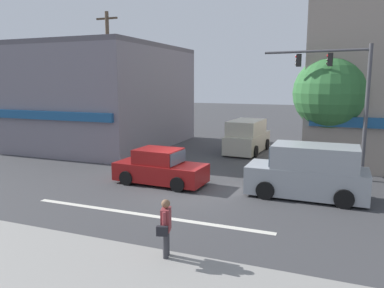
{
  "coord_description": "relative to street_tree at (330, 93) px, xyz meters",
  "views": [
    {
      "loc": [
        6.02,
        -14.38,
        4.57
      ],
      "look_at": [
        -0.4,
        2.0,
        1.6
      ],
      "focal_mm": 35.0,
      "sensor_mm": 36.0,
      "label": 1
    }
  ],
  "objects": [
    {
      "name": "sidewalk_curb",
      "position": [
        -5.58,
        -14.58,
        -3.87
      ],
      "size": [
        40.0,
        5.0,
        0.16
      ],
      "primitive_type": "cube",
      "color": "gray",
      "rests_on": "ground"
    },
    {
      "name": "pedestrian_foreground_with_bag",
      "position": [
        -3.42,
        -12.43,
        -3.0
      ],
      "size": [
        0.35,
        0.69,
        1.67
      ],
      "color": "#333338",
      "rests_on": "ground"
    },
    {
      "name": "lane_marking_stripe",
      "position": [
        -5.58,
        -9.58,
        -3.94
      ],
      "size": [
        9.0,
        0.24,
        0.01
      ],
      "primitive_type": "cube",
      "color": "silver",
      "rests_on": "ground"
    },
    {
      "name": "street_tree",
      "position": [
        0.0,
        0.0,
        0.0
      ],
      "size": [
        3.77,
        3.77,
        5.85
      ],
      "color": "#4C3823",
      "rests_on": "ground"
    },
    {
      "name": "utility_pole_near_left",
      "position": [
        -12.6,
        -0.96,
        0.5
      ],
      "size": [
        1.4,
        0.22,
        8.6
      ],
      "color": "brown",
      "rests_on": "ground"
    },
    {
      "name": "van_parked_curbside",
      "position": [
        -4.94,
        3.02,
        -2.94
      ],
      "size": [
        2.25,
        4.7,
        2.11
      ],
      "color": "#B7B29E",
      "rests_on": "ground"
    },
    {
      "name": "van_crossing_center",
      "position": [
        -0.5,
        -5.42,
        -2.94
      ],
      "size": [
        4.61,
        2.07,
        2.11
      ],
      "color": "#999EA3",
      "rests_on": "ground"
    },
    {
      "name": "ground_plane",
      "position": [
        -5.58,
        -6.08,
        -3.95
      ],
      "size": [
        120.0,
        120.0,
        0.0
      ],
      "primitive_type": "plane",
      "color": "#3D3D3F"
    },
    {
      "name": "traffic_light_mast",
      "position": [
        0.64,
        -1.71,
        0.23
      ],
      "size": [
        4.86,
        0.73,
        6.2
      ],
      "color": "#47474C",
      "rests_on": "ground"
    },
    {
      "name": "building_left_block",
      "position": [
        -16.71,
        2.35,
        -0.46
      ],
      "size": [
        12.34,
        11.45,
        6.99
      ],
      "color": "slate",
      "rests_on": "ground"
    },
    {
      "name": "sedan_crossing_rightbound",
      "position": [
        -6.86,
        -5.76,
        -3.24
      ],
      "size": [
        4.18,
        2.04,
        1.58
      ],
      "color": "maroon",
      "rests_on": "ground"
    }
  ]
}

